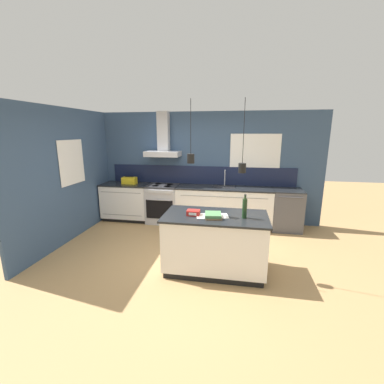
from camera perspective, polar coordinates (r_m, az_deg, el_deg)
The scene contains 13 objects.
ground_plane at distance 4.67m, azimuth -1.83°, elevation -14.09°, with size 16.00×16.00×0.00m, color tan.
wall_back at distance 6.17m, azimuth 1.48°, elevation 5.91°, with size 5.60×2.43×2.60m.
wall_left at distance 5.84m, azimuth -24.44°, elevation 3.82°, with size 0.08×3.80×2.60m.
counter_run_left at distance 6.55m, azimuth -14.27°, elevation -2.03°, with size 1.15×0.64×0.91m.
counter_run_sink at distance 5.99m, azimuth 7.02°, elevation -3.14°, with size 2.18×0.64×1.29m.
oven_range at distance 6.23m, azimuth -6.42°, elevation -2.56°, with size 0.73×0.66×0.91m.
dishwasher at distance 6.09m, azimuth 20.29°, elevation -3.69°, with size 0.63×0.65×0.91m.
kitchen_island at distance 4.08m, azimuth 5.10°, elevation -11.16°, with size 1.58×0.86×0.91m.
bottle_on_island at distance 3.81m, azimuth 11.62°, elevation -3.50°, with size 0.07×0.07×0.36m.
book_stack at distance 3.80m, azimuth 4.74°, elevation -5.20°, with size 0.27×0.29×0.07m.
red_supply_box at distance 3.90m, azimuth 0.30°, elevation -4.61°, with size 0.19×0.14×0.08m.
paper_pile at distance 3.87m, azimuth 4.54°, elevation -5.33°, with size 0.51×0.34×0.01m.
yellow_toolbox at distance 6.40m, azimuth -13.74°, elevation 2.49°, with size 0.34×0.18×0.19m.
Camera 1 is at (0.87, -4.05, 2.15)m, focal length 24.00 mm.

